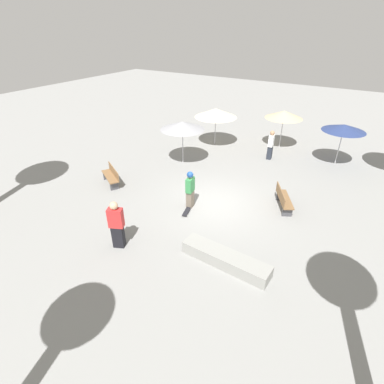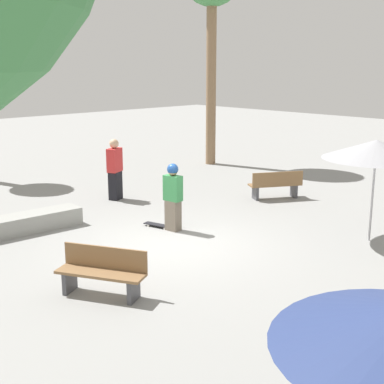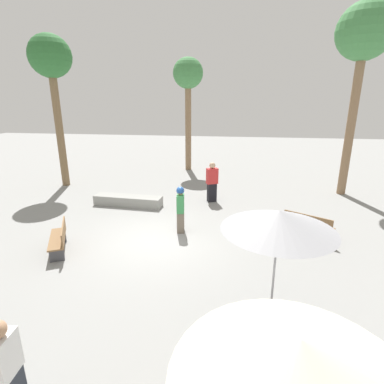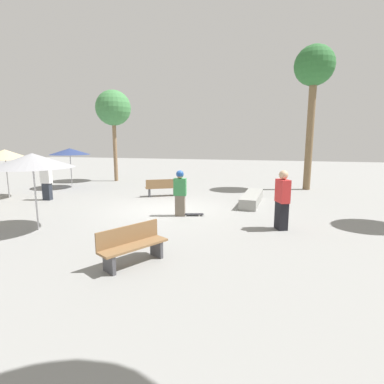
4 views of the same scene
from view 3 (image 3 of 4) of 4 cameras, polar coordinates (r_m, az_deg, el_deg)
The scene contains 13 objects.
ground_plane at distance 10.20m, azimuth -7.16°, elevation -9.07°, with size 60.00×60.00×0.00m, color gray.
skater_main at distance 10.40m, azimuth -2.21°, elevation -3.05°, with size 0.30×0.47×1.66m.
skateboard at distance 11.12m, azimuth -2.30°, elevation -6.31°, with size 0.40×0.82×0.07m.
concrete_ledge at distance 13.54m, azimuth -12.07°, elevation -1.62°, with size 3.06×0.85×0.44m.
bench_near at distance 10.11m, azimuth -23.94°, elevation -8.09°, with size 1.14×1.62×0.85m.
bench_far at distance 10.90m, azimuth 21.24°, elevation -5.95°, with size 1.60×1.18×0.85m.
shade_umbrella_grey at distance 6.39m, azimuth 16.20°, elevation -5.21°, with size 2.38×2.38×2.34m.
shade_umbrella_cream at distance 3.51m, azimuth 19.65°, elevation -28.09°, with size 2.62×2.62×2.30m.
palm_tree_center_right at distance 19.79m, azimuth -0.75°, elevation 20.66°, with size 1.87×1.87×7.00m.
palm_tree_right at distance 16.32m, azimuth 29.99°, elevation 24.12°, with size 2.44×2.44×8.54m.
palm_tree_left at distance 17.41m, azimuth -25.29°, elevation 21.31°, with size 2.06×2.06×7.56m.
bystander_watching at distance 13.60m, azimuth 3.84°, elevation 1.88°, with size 0.57×0.46×1.83m.
bystander_far at distance 5.55m, azimuth -31.85°, elevation -27.01°, with size 0.30×0.48×1.67m.
Camera 3 is at (2.59, -8.79, 4.48)m, focal length 28.00 mm.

